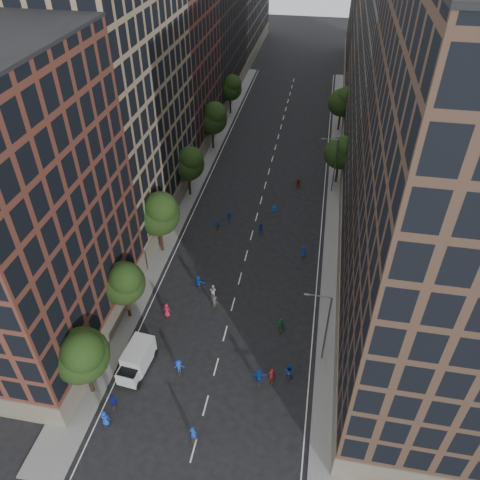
{
  "coord_description": "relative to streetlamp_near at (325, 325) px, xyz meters",
  "views": [
    {
      "loc": [
        7.8,
        -19.64,
        39.95
      ],
      "look_at": [
        -0.95,
        27.64,
        2.0
      ],
      "focal_mm": 35.0,
      "sensor_mm": 36.0,
      "label": 1
    }
  ],
  "objects": [
    {
      "name": "skater_11",
      "position": [
        -15.01,
        7.91,
        -4.22
      ],
      "size": [
        1.85,
        1.05,
        1.9
      ],
      "primitive_type": "imported",
      "rotation": [
        0.0,
        0.0,
        2.84
      ],
      "color": "#1545AD",
      "rests_on": "ground"
    },
    {
      "name": "tree_left_2",
      "position": [
        -21.36,
        13.83,
        1.19
      ],
      "size": [
        5.6,
        5.6,
        9.45
      ],
      "color": "black",
      "rests_on": "ground"
    },
    {
      "name": "skater_1",
      "position": [
        -10.61,
        -10.98,
        -4.23
      ],
      "size": [
        0.72,
        0.5,
        1.88
      ],
      "primitive_type": "imported",
      "rotation": [
        0.0,
        0.0,
        3.07
      ],
      "color": "#153DAF",
      "rests_on": "ground"
    },
    {
      "name": "skater_3",
      "position": [
        -13.88,
        -4.27,
        -4.31
      ],
      "size": [
        1.22,
        0.87,
        1.71
      ],
      "primitive_type": "imported",
      "rotation": [
        0.0,
        0.0,
        3.37
      ],
      "color": "#1740BD",
      "rests_on": "ground"
    },
    {
      "name": "bldg_left_d",
      "position": [
        -29.37,
        70.0,
        10.83
      ],
      "size": [
        14.0,
        28.0,
        32.0
      ],
      "primitive_type": "cube",
      "color": "#2B211C",
      "rests_on": "ground"
    },
    {
      "name": "bldg_left_b",
      "position": [
        -29.37,
        23.0,
        11.83
      ],
      "size": [
        14.0,
        26.0,
        34.0
      ],
      "primitive_type": "cube",
      "color": "#8C765B",
      "rests_on": "ground"
    },
    {
      "name": "skater_8",
      "position": [
        -12.95,
        6.84,
        -4.28
      ],
      "size": [
        1.02,
        0.89,
        1.77
      ],
      "primitive_type": "imported",
      "rotation": [
        0.0,
        0.0,
        2.84
      ],
      "color": "#BCBBB7",
      "rests_on": "ground"
    },
    {
      "name": "tree_left_0",
      "position": [
        -21.38,
        -8.15,
        0.79
      ],
      "size": [
        5.2,
        5.2,
        8.83
      ],
      "color": "black",
      "rests_on": "ground"
    },
    {
      "name": "bldg_right_d",
      "position": [
        8.63,
        92.0,
        9.83
      ],
      "size": [
        14.0,
        40.0,
        30.0
      ],
      "primitive_type": "cube",
      "color": "#493427",
      "rests_on": "ground"
    },
    {
      "name": "sidewalk_left",
      "position": [
        -22.37,
        35.5,
        -5.09
      ],
      "size": [
        4.0,
        105.0,
        0.15
      ],
      "primitive_type": "cube",
      "color": "slate",
      "rests_on": "ground"
    },
    {
      "name": "tree_left_4",
      "position": [
        -21.37,
        43.84,
        0.93
      ],
      "size": [
        5.4,
        5.4,
        9.08
      ],
      "color": "black",
      "rests_on": "ground"
    },
    {
      "name": "skater_2",
      "position": [
        -2.94,
        -2.86,
        -4.24
      ],
      "size": [
        1.05,
        0.91,
        1.86
      ],
      "primitive_type": "imported",
      "rotation": [
        0.0,
        0.0,
        2.89
      ],
      "color": "#143EA2",
      "rests_on": "ground"
    },
    {
      "name": "streetlamp_near",
      "position": [
        0.0,
        0.0,
        0.0
      ],
      "size": [
        2.64,
        0.22,
        9.06
      ],
      "color": "#595B60",
      "rests_on": "ground"
    },
    {
      "name": "bldg_left_a",
      "position": [
        -29.37,
        -1.0,
        9.83
      ],
      "size": [
        14.0,
        22.0,
        30.0
      ],
      "primitive_type": "cube",
      "color": "brown",
      "rests_on": "ground"
    },
    {
      "name": "skater_5",
      "position": [
        -5.8,
        -4.01,
        -4.2
      ],
      "size": [
        1.85,
        0.79,
        1.94
      ],
      "primitive_type": "imported",
      "rotation": [
        0.0,
        0.0,
        3.27
      ],
      "color": "#133C9B",
      "rests_on": "ground"
    },
    {
      "name": "skater_15",
      "position": [
        -7.95,
        24.87,
        -4.39
      ],
      "size": [
        1.01,
        0.6,
        1.55
      ],
      "primitive_type": "imported",
      "rotation": [
        0.0,
        0.0,
        3.17
      ],
      "color": "#164EB4",
      "rests_on": "ground"
    },
    {
      "name": "cargo_van",
      "position": [
        -18.16,
        -4.61,
        -3.77
      ],
      "size": [
        2.79,
        5.18,
        2.65
      ],
      "rotation": [
        0.0,
        0.0,
        -0.09
      ],
      "color": "silver",
      "rests_on": "ground"
    },
    {
      "name": "tree_left_5",
      "position": [
        -21.39,
        59.86,
        0.51
      ],
      "size": [
        4.8,
        4.8,
        8.33
      ],
      "color": "black",
      "rests_on": "ground"
    },
    {
      "name": "ground",
      "position": [
        -10.37,
        28.0,
        -5.17
      ],
      "size": [
        240.0,
        240.0,
        0.0
      ],
      "primitive_type": "plane",
      "color": "black",
      "rests_on": "ground"
    },
    {
      "name": "tree_right_a",
      "position": [
        1.02,
        35.85,
        0.46
      ],
      "size": [
        5.0,
        5.0,
        8.39
      ],
      "color": "black",
      "rests_on": "ground"
    },
    {
      "name": "skater_7",
      "position": [
        -4.56,
        -3.59,
        -4.28
      ],
      "size": [
        0.76,
        0.63,
        1.78
      ],
      "primitive_type": "imported",
      "rotation": [
        0.0,
        0.0,
        3.52
      ],
      "color": "#A41B21",
      "rests_on": "ground"
    },
    {
      "name": "sidewalk_right",
      "position": [
        1.63,
        35.5,
        -5.09
      ],
      "size": [
        4.0,
        105.0,
        0.15
      ],
      "primitive_type": "cube",
      "color": "slate",
      "rests_on": "ground"
    },
    {
      "name": "skater_6",
      "position": [
        -17.37,
        2.8,
        -4.24
      ],
      "size": [
        0.94,
        0.65,
        1.86
      ],
      "primitive_type": "imported",
      "rotation": [
        0.0,
        0.0,
        3.2
      ],
      "color": "#A91C37",
      "rests_on": "ground"
    },
    {
      "name": "skater_13",
      "position": [
        -15.35,
        20.22,
        -4.4
      ],
      "size": [
        0.65,
        0.52,
        1.55
      ],
      "primitive_type": "imported",
      "rotation": [
        0.0,
        0.0,
        2.84
      ],
      "color": "#13329A",
      "rests_on": "ground"
    },
    {
      "name": "bldg_left_e",
      "position": [
        -29.37,
        104.0,
        7.83
      ],
      "size": [
        14.0,
        40.0,
        26.0
      ],
      "primitive_type": "cube",
      "color": "#605A4F",
      "rests_on": "ground"
    },
    {
      "name": "skater_10",
      "position": [
        -4.4,
        2.92,
        -4.25
      ],
      "size": [
        1.16,
        0.74,
        1.84
      ],
      "primitive_type": "imported",
      "rotation": [
        0.0,
        0.0,
        2.85
      ],
      "color": "#206B3B",
      "rests_on": "ground"
    },
    {
      "name": "streetlamp_far",
      "position": [
        0.0,
        33.0,
        0.0
      ],
      "size": [
        2.64,
        0.22,
        9.06
      ],
      "color": "#595B60",
      "rests_on": "ground"
    },
    {
      "name": "skater_0",
      "position": [
        -18.87,
        -11.0,
        -4.25
      ],
      "size": [
        0.92,
        0.62,
        1.84
      ],
      "primitive_type": "imported",
      "rotation": [
        0.0,
        0.0,
        3.18
      ],
      "color": "#153AB2",
      "rests_on": "ground"
    },
    {
      "name": "skater_12",
      "position": [
        -2.94,
        16.13,
        -4.4
      ],
      "size": [
        0.85,
        0.67,
        1.54
      ],
      "primitive_type": "imported",
      "rotation": [
        0.0,
        0.0,
        2.88
      ],
      "color": "#1529AB",
      "rests_on": "ground"
    },
    {
      "name": "bldg_right_a",
      "position": [
        8.63,
        3.0,
        12.83
      ],
      "size": [
        14.0,
        30.0,
        36.0
      ],
      "primitive_type": "cube",
      "color": "#493427",
      "rests_on": "ground"
    },
    {
      "name": "bldg_right_c",
      "position": [
        8.63,
        59.0,
        12.33
      ],
      "size": [
        14.0,
        26.0,
        35.0
      ],
      "primitive_type": "cube",
      "color": "#8C765B",
      "rests_on": "ground"
    },
    {
      "name": "tree_left_1",
      "position": [
        -21.39,
        1.86,
        0.38
      ],
      "size": [
        4.8,
        4.8,
        8.21
      ],
      "color": "black",
      "rests_on": "ground"
    },
    {
      "name": "skater_4",
      "position": [
        -18.87,
        -9.17,
        -4.35
      ],
      "size": [
        1.01,
        0.53,
        1.64
      ],
      "primitive_type": "imported",
      "rotation": [
        0.0,
        0.0,
        3.28
      ],
      "color": "#13189C",
      "rests_on": "ground"
    },
    {
      "name": "tree_left_3",
      "position": [
        -21.38,
        27.85,
        0.65
      ],
      "size": [
        5.0,
        5.0,
        8.58
      ],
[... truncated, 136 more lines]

